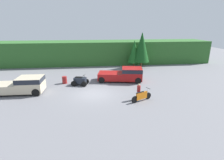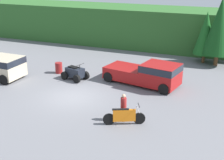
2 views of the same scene
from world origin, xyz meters
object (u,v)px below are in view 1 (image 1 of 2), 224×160
steel_barrel (65,80)px  dirt_bike (142,96)px  quad_atv (80,81)px  pickup_truck_second (21,85)px  pickup_truck_red (124,74)px  rider_person (139,91)px

steel_barrel → dirt_bike: bearing=-38.2°
quad_atv → pickup_truck_second: bearing=-146.9°
pickup_truck_red → rider_person: pickup_truck_red is taller
quad_atv → rider_person: rider_person is taller
pickup_truck_red → dirt_bike: 6.46m
pickup_truck_red → dirt_bike: pickup_truck_red is taller
pickup_truck_red → pickup_truck_second: (-11.62, -2.91, 0.00)m
pickup_truck_red → steel_barrel: bearing=-168.8°
rider_person → pickup_truck_second: bearing=145.5°
steel_barrel → pickup_truck_second: bearing=-145.3°
pickup_truck_second → steel_barrel: size_ratio=6.41×
rider_person → steel_barrel: rider_person is taller
pickup_truck_red → pickup_truck_second: bearing=-155.5°
pickup_truck_second → pickup_truck_red: bearing=15.2°
pickup_truck_second → steel_barrel: pickup_truck_second is taller
pickup_truck_second → steel_barrel: (4.06, 2.81, -0.49)m
pickup_truck_red → dirt_bike: (0.49, -6.43, -0.44)m
quad_atv → dirt_bike: bearing=-27.0°
pickup_truck_red → quad_atv: pickup_truck_red is taller
dirt_bike → steel_barrel: bearing=116.0°
rider_person → quad_atv: bearing=119.3°
dirt_bike → quad_atv: size_ratio=1.00×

